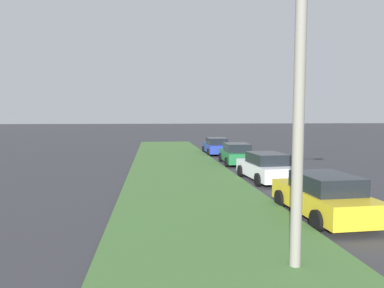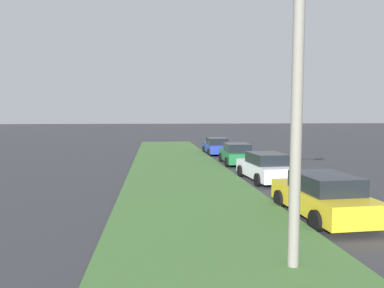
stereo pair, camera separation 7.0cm
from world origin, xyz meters
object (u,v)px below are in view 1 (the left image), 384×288
parked_car_green (236,154)px  parked_car_white (266,167)px  streetlight (315,67)px  parked_car_blue (216,146)px  parked_car_yellow (323,196)px

parked_car_green → parked_car_white: bearing=-177.5°
streetlight → parked_car_white: bearing=-13.6°
parked_car_blue → parked_car_green: bearing=-177.7°
parked_car_yellow → parked_car_blue: 19.02m
parked_car_yellow → parked_car_green: bearing=-3.2°
parked_car_yellow → parked_car_green: 12.80m
streetlight → parked_car_green: bearing=-8.5°
parked_car_yellow → parked_car_white: 6.49m
parked_car_blue → streetlight: (-22.70, 2.19, 3.67)m
parked_car_green → streetlight: (-16.47, 2.46, 3.67)m
parked_car_white → parked_car_green: 6.31m
parked_car_green → parked_car_blue: 6.23m
parked_car_yellow → streetlight: (-3.68, 2.22, 3.67)m
parked_car_white → parked_car_green: (6.31, -0.01, 0.00)m
parked_car_yellow → parked_car_white: (6.48, -0.23, 0.00)m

